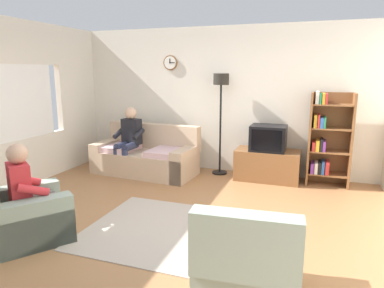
# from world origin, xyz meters

# --- Properties ---
(ground_plane) EXTENTS (12.00, 12.00, 0.00)m
(ground_plane) POSITION_xyz_m (0.00, 0.00, 0.00)
(ground_plane) COLOR #9E6B42
(back_wall_assembly) EXTENTS (6.20, 0.17, 2.70)m
(back_wall_assembly) POSITION_xyz_m (-0.00, 2.66, 1.35)
(back_wall_assembly) COLOR silver
(back_wall_assembly) RESTS_ON ground_plane
(couch) EXTENTS (1.96, 1.02, 0.90)m
(couch) POSITION_xyz_m (-1.26, 1.91, 0.31)
(couch) COLOR tan
(couch) RESTS_ON ground_plane
(tv_stand) EXTENTS (1.10, 0.56, 0.54)m
(tv_stand) POSITION_xyz_m (0.94, 2.25, 0.27)
(tv_stand) COLOR brown
(tv_stand) RESTS_ON ground_plane
(tv) EXTENTS (0.60, 0.49, 0.44)m
(tv) POSITION_xyz_m (0.94, 2.23, 0.76)
(tv) COLOR black
(tv) RESTS_ON tv_stand
(bookshelf) EXTENTS (0.68, 0.36, 1.57)m
(bookshelf) POSITION_xyz_m (1.88, 2.32, 0.78)
(bookshelf) COLOR brown
(bookshelf) RESTS_ON ground_plane
(floor_lamp) EXTENTS (0.28, 0.28, 1.85)m
(floor_lamp) POSITION_xyz_m (0.05, 2.35, 1.45)
(floor_lamp) COLOR black
(floor_lamp) RESTS_ON ground_plane
(armchair_near_window) EXTENTS (1.16, 1.18, 0.90)m
(armchair_near_window) POSITION_xyz_m (-1.35, -0.94, 0.29)
(armchair_near_window) COLOR gray
(armchair_near_window) RESTS_ON ground_plane
(armchair_near_bookshelf) EXTENTS (0.87, 0.94, 0.90)m
(armchair_near_bookshelf) POSITION_xyz_m (1.22, -1.13, 0.29)
(armchair_near_bookshelf) COLOR gray
(armchair_near_bookshelf) RESTS_ON ground_plane
(area_rug) EXTENTS (2.20, 1.70, 0.01)m
(area_rug) POSITION_xyz_m (0.22, -0.19, 0.01)
(area_rug) COLOR #AD9E8E
(area_rug) RESTS_ON ground_plane
(person_on_couch) EXTENTS (0.53, 0.56, 1.24)m
(person_on_couch) POSITION_xyz_m (-1.55, 1.80, 0.70)
(person_on_couch) COLOR black
(person_on_couch) RESTS_ON ground_plane
(person_in_left_armchair) EXTENTS (0.62, 0.64, 1.12)m
(person_in_left_armchair) POSITION_xyz_m (-1.30, -0.87, 0.60)
(person_in_left_armchair) COLOR red
(person_in_left_armchair) RESTS_ON ground_plane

